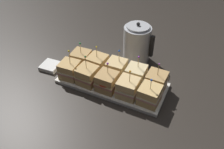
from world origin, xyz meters
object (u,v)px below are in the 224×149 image
Objects in this scene: sandwich_front_center at (108,82)px; sandwich_back_center at (117,69)px; sandwich_front_left at (87,75)px; sandwich_back_far_right at (156,81)px; napkin_stack at (50,66)px; serving_platter at (112,83)px; sandwich_back_far_left at (81,59)px; kettle_steel at (137,44)px; sandwich_back_right at (136,75)px; sandwich_front_far_left at (70,70)px; sandwich_back_left at (98,64)px; sandwich_front_far_right at (150,95)px; sandwich_front_right at (128,88)px.

sandwich_back_center is (-0.00, 0.12, -0.00)m from sandwich_front_center.
sandwich_front_left is at bearing -179.75° from sandwich_front_center.
sandwich_back_far_right is at bearing 26.75° from sandwich_front_center.
sandwich_front_left reaches higher than napkin_stack.
serving_platter is 0.14m from sandwich_front_left.
sandwich_front_left is at bearing -47.15° from sandwich_back_far_left.
sandwich_back_right is at bearing -69.57° from kettle_steel.
napkin_stack is at bearing -155.11° from sandwich_back_far_left.
napkin_stack is at bearing -176.58° from serving_platter.
sandwich_back_far_left is 0.19m from napkin_stack.
sandwich_back_far_right is at bearing -1.12° from sandwich_back_center.
sandwich_back_far_left is 0.33m from sandwich_back_right.
sandwich_front_far_left reaches higher than sandwich_back_left.
sandwich_back_center reaches higher than sandwich_back_far_left.
sandwich_front_center is at bearing -86.76° from serving_platter.
sandwich_back_left is (-0.11, 0.05, 0.06)m from serving_platter.
sandwich_front_far_right is 0.25m from sandwich_back_center.
napkin_stack is at bearing -171.34° from sandwich_back_right.
napkin_stack is (-0.61, 0.03, -0.05)m from sandwich_front_far_right.
sandwich_front_center is at bearing -5.17° from napkin_stack.
kettle_steel is (0.03, 0.27, 0.10)m from serving_platter.
napkin_stack is (-0.39, 0.04, -0.05)m from sandwich_front_center.
kettle_steel is at bearing 81.21° from sandwich_back_center.
sandwich_back_far_left is 0.64× the size of kettle_steel.
sandwich_front_left is 0.28m from napkin_stack.
sandwich_back_far_right reaches higher than sandwich_front_far_right.
sandwich_front_left reaches higher than sandwich_back_far_left.
sandwich_front_far_left is 0.25m from sandwich_back_center.
sandwich_back_center is at bearing 45.33° from sandwich_front_left.
sandwich_back_right is (0.11, 0.05, 0.06)m from serving_platter.
serving_platter is 3.51× the size of sandwich_back_left.
sandwich_back_far_left is at bearing 132.85° from sandwich_front_left.
sandwich_front_right is (0.34, 0.00, 0.00)m from sandwich_front_far_left.
sandwich_front_far_right is (0.22, 0.00, -0.00)m from sandwich_front_center.
sandwich_front_center reaches higher than sandwich_front_far_right.
kettle_steel is at bearing 103.80° from sandwich_front_right.
sandwich_front_right is 0.99× the size of sandwich_back_far_right.
kettle_steel reaches higher than sandwich_front_center.
sandwich_front_right is (0.11, -0.06, 0.06)m from serving_platter.
serving_platter is 0.24m from sandwich_back_far_right.
sandwich_back_center is at bearing 27.04° from sandwich_front_far_left.
sandwich_front_far_right is 0.93× the size of sandwich_back_far_right.
sandwich_back_center reaches higher than sandwich_back_far_right.
sandwich_back_center reaches higher than sandwich_front_right.
sandwich_front_far_right is 0.95× the size of sandwich_back_far_left.
sandwich_back_center reaches higher than sandwich_front_center.
sandwich_front_left is 1.07× the size of sandwich_front_center.
serving_platter is 3.48× the size of sandwich_back_right.
sandwich_back_far_right is at bearing 13.82° from sandwich_front_far_left.
sandwich_back_far_right is 1.53× the size of napkin_stack.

